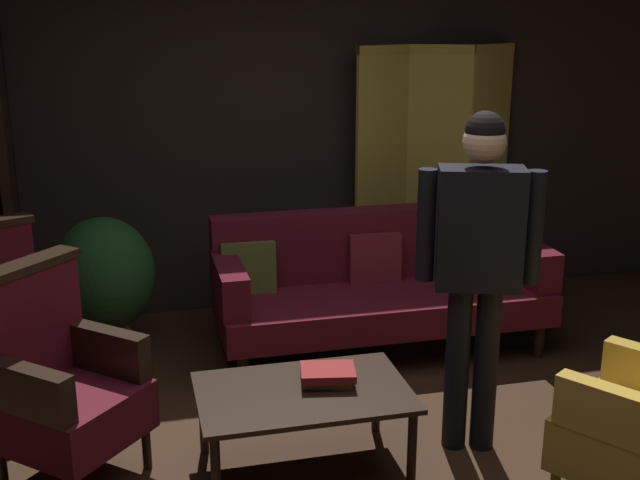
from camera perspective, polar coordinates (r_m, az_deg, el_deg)
The scene contains 10 objects.
ground_plane at distance 3.96m, azimuth 2.88°, elevation -16.59°, with size 10.00×10.00×0.00m, color #331E11.
back_wall at distance 5.76m, azimuth -3.96°, elevation 8.80°, with size 7.20×0.10×2.80m, color black.
folding_screen at distance 5.95m, azimuth 8.29°, elevation 4.87°, with size 1.26×0.26×1.90m.
velvet_couch at distance 5.16m, azimuth 4.21°, elevation -2.91°, with size 2.12×0.78×0.88m.
coffee_table at distance 3.83m, azimuth -1.20°, elevation -11.32°, with size 1.00×0.64×0.42m.
armchair_wing_left at distance 3.92m, azimuth -18.22°, elevation -9.62°, with size 0.82×0.82×1.04m.
standing_figure at distance 3.85m, azimuth 11.24°, elevation -0.96°, with size 0.57×0.32×1.70m.
potted_plant at distance 5.12m, azimuth -15.19°, elevation -2.70°, with size 0.63×0.63×0.92m.
book_tan_leather at distance 3.86m, azimuth 0.57°, elevation -9.96°, with size 0.23×0.15×0.04m, color #9E7A47.
book_red_leather at distance 3.84m, azimuth 0.57°, elevation -9.45°, with size 0.26×0.20×0.04m, color maroon.
Camera 1 is at (-0.98, -3.18, 2.15)m, focal length 44.68 mm.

